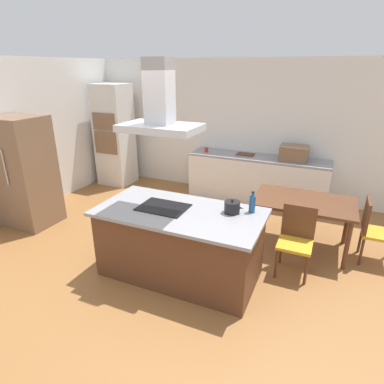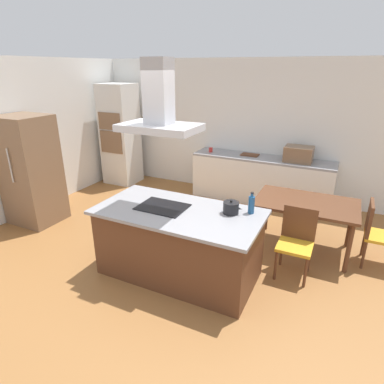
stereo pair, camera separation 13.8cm
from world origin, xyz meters
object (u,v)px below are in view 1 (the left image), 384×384
object	(u,v)px
dining_table	(304,206)
chair_at_right_end	(373,227)
coffee_mug_red	(206,150)
range_hood	(160,108)
wall_oven_stack	(114,135)
countertop_microwave	(294,153)
cutting_board	(246,154)
tea_kettle	(232,207)
chair_facing_island	(296,236)
olive_oil_bottle	(252,204)
cooktop	(163,207)
refrigerator	(25,172)

from	to	relation	value
dining_table	chair_at_right_end	xyz separation A→B (m)	(0.92, -0.00, -0.16)
coffee_mug_red	range_hood	bearing A→B (deg)	-79.17
wall_oven_stack	countertop_microwave	bearing A→B (deg)	3.47
range_hood	countertop_microwave	bearing A→B (deg)	67.71
dining_table	chair_at_right_end	size ratio (longest dim) A/B	1.57
cutting_board	wall_oven_stack	size ratio (longest dim) A/B	0.15
tea_kettle	wall_oven_stack	bearing A→B (deg)	145.13
wall_oven_stack	range_hood	world-z (taller)	range_hood
chair_at_right_end	chair_facing_island	world-z (taller)	same
dining_table	range_hood	bearing A→B (deg)	-139.22
olive_oil_bottle	countertop_microwave	bearing A→B (deg)	86.78
cooktop	chair_at_right_end	bearing A→B (deg)	28.51
cutting_board	range_hood	xyz separation A→B (m)	(-0.26, -2.93, 1.19)
cooktop	tea_kettle	xyz separation A→B (m)	(0.82, 0.21, 0.07)
cooktop	range_hood	bearing A→B (deg)	0.00
olive_oil_bottle	dining_table	xyz separation A→B (m)	(0.52, 1.03, -0.35)
dining_table	chair_facing_island	bearing A→B (deg)	-90.00
chair_at_right_end	chair_facing_island	distance (m)	1.13
cutting_board	coffee_mug_red	bearing A→B (deg)	-172.97
olive_oil_bottle	countertop_microwave	xyz separation A→B (m)	(0.14, 2.56, 0.03)
wall_oven_stack	tea_kettle	bearing A→B (deg)	-34.87
countertop_microwave	chair_at_right_end	world-z (taller)	countertop_microwave
olive_oil_bottle	countertop_microwave	world-z (taller)	countertop_microwave
tea_kettle	refrigerator	bearing A→B (deg)	178.27
olive_oil_bottle	chair_facing_island	world-z (taller)	olive_oil_bottle
cooktop	chair_at_right_end	world-z (taller)	cooktop
cooktop	refrigerator	bearing A→B (deg)	173.48
coffee_mug_red	countertop_microwave	bearing A→B (deg)	1.61
chair_facing_island	range_hood	bearing A→B (deg)	-156.48
countertop_microwave	dining_table	bearing A→B (deg)	-76.24
cutting_board	dining_table	xyz separation A→B (m)	(1.30, -1.59, -0.24)
tea_kettle	olive_oil_bottle	bearing A→B (deg)	27.05
olive_oil_bottle	dining_table	size ratio (longest dim) A/B	0.19
tea_kettle	cutting_board	world-z (taller)	tea_kettle
countertop_microwave	wall_oven_stack	bearing A→B (deg)	-176.53
dining_table	range_hood	world-z (taller)	range_hood
refrigerator	countertop_microwave	bearing A→B (deg)	33.07
cooktop	cutting_board	xyz separation A→B (m)	(0.26, 2.93, 0.00)
coffee_mug_red	cutting_board	xyz separation A→B (m)	(0.80, 0.10, -0.04)
wall_oven_stack	cooktop	bearing A→B (deg)	-44.66
cutting_board	dining_table	distance (m)	2.07
wall_oven_stack	refrigerator	size ratio (longest dim) A/B	1.21
tea_kettle	dining_table	bearing A→B (deg)	57.11
wall_oven_stack	olive_oil_bottle	bearing A→B (deg)	-32.10
coffee_mug_red	refrigerator	bearing A→B (deg)	-131.37
range_hood	olive_oil_bottle	bearing A→B (deg)	16.98
countertop_microwave	coffee_mug_red	bearing A→B (deg)	-178.39
chair_at_right_end	dining_table	bearing A→B (deg)	180.00
olive_oil_bottle	wall_oven_stack	xyz separation A→B (m)	(-3.71, 2.33, 0.09)
wall_oven_stack	cutting_board	bearing A→B (deg)	5.52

